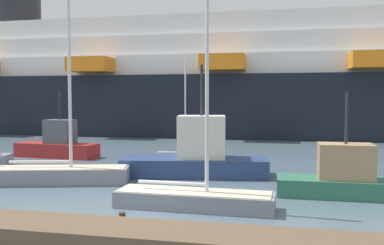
% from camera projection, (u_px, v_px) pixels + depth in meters
% --- Properties ---
extents(ground_plane, '(600.00, 600.00, 0.00)m').
position_uv_depth(ground_plane, '(144.00, 212.00, 17.07)').
color(ground_plane, slate).
extents(dock_pier, '(24.85, 2.34, 0.68)m').
position_uv_depth(dock_pier, '(109.00, 234.00, 13.51)').
color(dock_pier, brown).
rests_on(dock_pier, ground_plane).
extents(sailboat_0, '(6.84, 1.91, 9.57)m').
position_uv_depth(sailboat_0, '(194.00, 197.00, 17.67)').
color(sailboat_0, gray).
rests_on(sailboat_0, ground_plane).
extents(sailboat_1, '(7.66, 3.63, 14.98)m').
position_uv_depth(sailboat_1, '(61.00, 170.00, 22.81)').
color(sailboat_1, gray).
rests_on(sailboat_1, ground_plane).
extents(sailboat_2, '(4.43, 1.11, 7.38)m').
position_uv_depth(sailboat_2, '(180.00, 160.00, 28.89)').
color(sailboat_2, gray).
rests_on(sailboat_2, ground_plane).
extents(fishing_boat_1, '(7.07, 2.02, 5.02)m').
position_uv_depth(fishing_boat_1, '(350.00, 179.00, 19.66)').
color(fishing_boat_1, '#2D6B51').
rests_on(fishing_boat_1, ground_plane).
extents(fishing_boat_2, '(9.02, 4.04, 6.70)m').
position_uv_depth(fishing_boat_2, '(197.00, 156.00, 25.02)').
color(fishing_boat_2, navy).
rests_on(fishing_boat_2, ground_plane).
extents(fishing_boat_3, '(6.87, 2.65, 5.34)m').
position_uv_depth(fishing_boat_3, '(58.00, 145.00, 32.87)').
color(fishing_boat_3, maroon).
rests_on(fishing_boat_3, ground_plane).
extents(cruise_ship, '(135.05, 21.26, 21.47)m').
position_uv_depth(cruise_ship, '(174.00, 83.00, 57.20)').
color(cruise_ship, black).
rests_on(cruise_ship, ground_plane).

